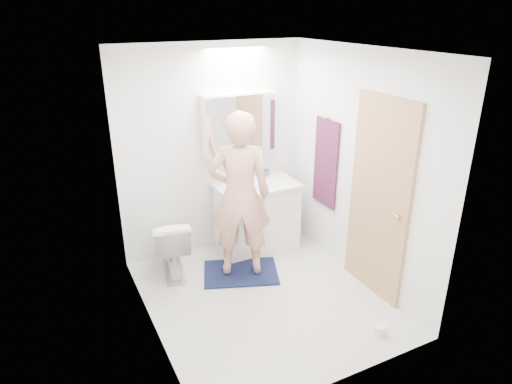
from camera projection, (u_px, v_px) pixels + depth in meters
floor at (263, 297)px, 4.57m from camera, size 2.50×2.50×0.00m
ceiling at (264, 50)px, 3.66m from camera, size 2.50×2.50×0.00m
wall_back at (213, 151)px, 5.15m from camera, size 2.50×0.00×2.50m
wall_front at (348, 247)px, 3.08m from camera, size 2.50×0.00×2.50m
wall_left at (144, 210)px, 3.65m from camera, size 0.00×2.50×2.50m
wall_right at (359, 169)px, 4.57m from camera, size 0.00×2.50×2.50m
vanity_cabinet at (257, 217)px, 5.39m from camera, size 0.90×0.55×0.78m
countertop at (257, 186)px, 5.24m from camera, size 0.95×0.58×0.04m
sink_basin at (256, 182)px, 5.25m from camera, size 0.36×0.36×0.03m
faucet at (249, 172)px, 5.38m from camera, size 0.02×0.02×0.16m
medicine_cabinet at (239, 124)px, 5.09m from camera, size 0.88×0.14×0.70m
mirror_panel at (242, 125)px, 5.03m from camera, size 0.84×0.01×0.66m
toilet at (171, 245)px, 4.86m from camera, size 0.49×0.72×0.68m
bath_rug at (241, 272)px, 4.97m from camera, size 0.94×0.80×0.02m
person at (240, 196)px, 4.62m from camera, size 0.75×0.63×1.77m
door at (379, 200)px, 4.35m from camera, size 0.04×0.80×2.00m
door_knob at (397, 217)px, 4.10m from camera, size 0.06×0.06×0.06m
towel at (326, 163)px, 5.05m from camera, size 0.02×0.42×1.00m
towel_hook at (327, 118)px, 4.85m from camera, size 0.07×0.02×0.02m
soap_bottle_a at (231, 175)px, 5.20m from camera, size 0.09×0.09×0.22m
soap_bottle_b at (233, 175)px, 5.25m from camera, size 0.10×0.10×0.19m
toothbrush_cup at (266, 173)px, 5.43m from camera, size 0.13×0.13×0.09m
toilet_paper_roll at (380, 330)px, 4.03m from camera, size 0.11×0.11×0.10m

